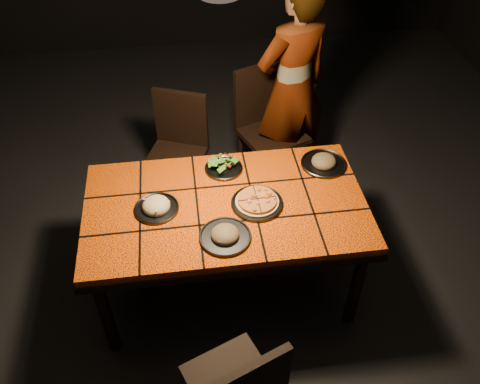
{
  "coord_description": "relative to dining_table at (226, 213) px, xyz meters",
  "views": [
    {
      "loc": [
        -0.2,
        -2.06,
        2.76
      ],
      "look_at": [
        0.08,
        0.01,
        0.82
      ],
      "focal_mm": 38.0,
      "sensor_mm": 36.0,
      "label": 1
    }
  ],
  "objects": [
    {
      "name": "plate_salad",
      "position": [
        0.02,
        0.3,
        0.1
      ],
      "size": [
        0.23,
        0.23,
        0.07
      ],
      "color": "#3D3D42",
      "rests_on": "dining_table"
    },
    {
      "name": "plate_mushroom_a",
      "position": [
        -0.03,
        -0.26,
        0.1
      ],
      "size": [
        0.28,
        0.28,
        0.09
      ],
      "color": "#3D3D42",
      "rests_on": "dining_table"
    },
    {
      "name": "dining_table",
      "position": [
        0.0,
        0.0,
        0.0
      ],
      "size": [
        1.62,
        0.92,
        0.75
      ],
      "color": "#FF5508",
      "rests_on": "ground"
    },
    {
      "name": "plate_pasta",
      "position": [
        -0.39,
        0.0,
        0.1
      ],
      "size": [
        0.25,
        0.25,
        0.08
      ],
      "color": "#3D3D42",
      "rests_on": "dining_table"
    },
    {
      "name": "chair_far_left",
      "position": [
        -0.24,
        0.93,
        -0.17
      ],
      "size": [
        0.52,
        0.52,
        0.88
      ],
      "rotation": [
        0.0,
        0.0,
        -0.38
      ],
      "color": "black",
      "rests_on": "ground"
    },
    {
      "name": "room_shell",
      "position": [
        0.0,
        0.0,
        0.83
      ],
      "size": [
        6.04,
        7.04,
        3.08
      ],
      "color": "black",
      "rests_on": "ground"
    },
    {
      "name": "diner",
      "position": [
        0.61,
        1.05,
        0.15
      ],
      "size": [
        0.71,
        0.6,
        1.65
      ],
      "primitive_type": "imported",
      "rotation": [
        0.0,
        0.0,
        3.55
      ],
      "color": "brown",
      "rests_on": "ground"
    },
    {
      "name": "plate_mushroom_b",
      "position": [
        0.64,
        0.26,
        0.1
      ],
      "size": [
        0.28,
        0.28,
        0.09
      ],
      "color": "#3D3D42",
      "rests_on": "dining_table"
    },
    {
      "name": "plate_pizza",
      "position": [
        0.18,
        -0.03,
        0.1
      ],
      "size": [
        0.3,
        0.3,
        0.04
      ],
      "color": "#3D3D42",
      "rests_on": "dining_table"
    },
    {
      "name": "chair_far_right",
      "position": [
        0.43,
        1.07,
        -0.12
      ],
      "size": [
        0.56,
        0.56,
        0.96
      ],
      "rotation": [
        0.0,
        0.0,
        0.38
      ],
      "color": "black",
      "rests_on": "ground"
    }
  ]
}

